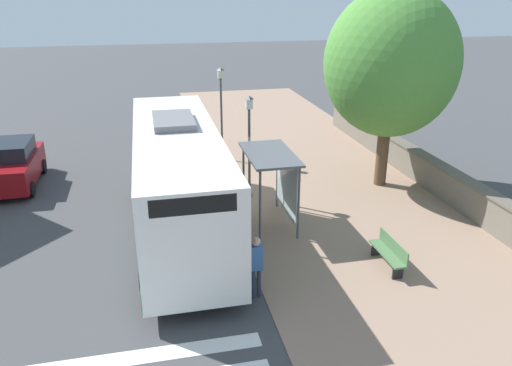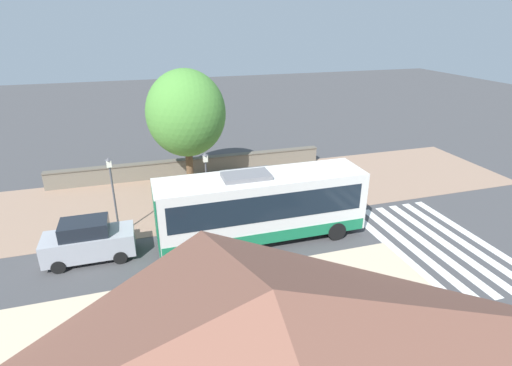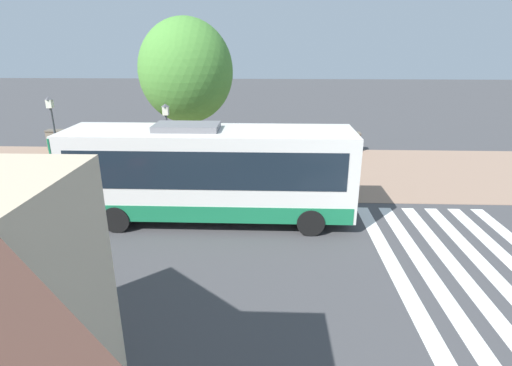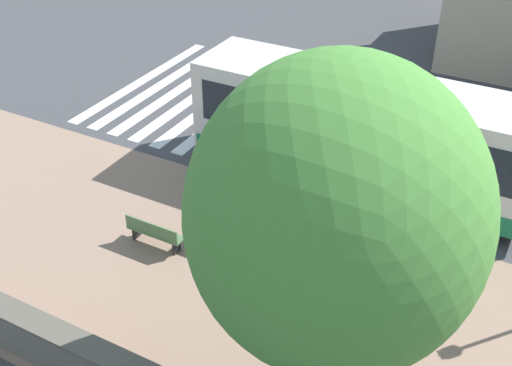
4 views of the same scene
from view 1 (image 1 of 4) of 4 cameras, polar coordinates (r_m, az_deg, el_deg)
The scene contains 12 objects.
ground_plane at distance 19.51m, azimuth -3.63°, elevation -2.11°, with size 120.00×120.00×0.00m, color #424244.
sidewalk_plaza at distance 20.62m, azimuth 8.81°, elevation -0.97°, with size 9.00×44.00×0.02m.
stone_wall at distance 22.15m, azimuth 18.73°, elevation 1.44°, with size 0.60×20.00×1.26m.
bus at distance 16.64m, azimuth -8.89°, elevation 0.67°, with size 2.78×10.68×3.78m.
bus_shelter at distance 16.92m, azimuth 2.07°, elevation 1.94°, with size 1.58×2.97×2.61m.
pedestrian at distance 13.23m, azimuth 0.01°, elevation -9.03°, with size 0.34×0.24×1.80m.
bench at distance 15.39m, azimuth 14.98°, elevation -7.68°, with size 0.40×1.73×0.88m.
street_lamp_near at distance 19.02m, azimuth -0.78°, elevation 5.08°, with size 0.28×0.28×4.08m.
street_lamp_far at distance 23.61m, azimuth -3.99°, elevation 8.73°, with size 0.28×0.28×4.40m.
shade_tree at distance 20.55m, azimuth 15.17°, elevation 13.02°, with size 5.22×5.22×7.92m.
parked_car_behind_bus at distance 25.04m, azimuth -8.96°, elevation 5.45°, with size 1.86×4.17×2.07m.
parked_car_far_lane at distance 23.01m, azimuth -25.95°, elevation 1.88°, with size 1.87×4.28×1.90m.
Camera 1 is at (2.71, 17.69, 7.77)m, focal length 35.00 mm.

